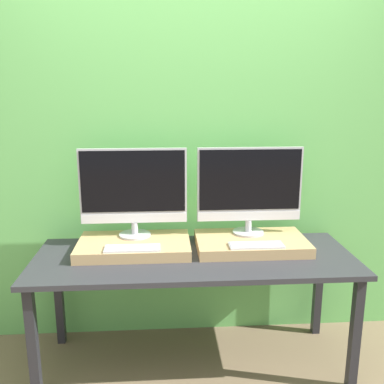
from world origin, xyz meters
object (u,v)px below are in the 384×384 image
at_px(keyboard_right, 256,245).
at_px(keyboard_left, 132,248).
at_px(monitor_left, 133,189).
at_px(monitor_right, 250,187).

bearing_deg(keyboard_right, keyboard_left, 180.00).
xyz_separation_m(monitor_left, monitor_right, (0.71, 0.00, 0.00)).
bearing_deg(monitor_right, keyboard_right, -90.00).
height_order(keyboard_left, monitor_right, monitor_right).
xyz_separation_m(monitor_left, keyboard_right, (0.71, -0.24, -0.29)).
xyz_separation_m(keyboard_left, keyboard_right, (0.71, 0.00, 0.00)).
bearing_deg(keyboard_left, monitor_left, 90.00).
bearing_deg(keyboard_right, monitor_left, 161.57).
xyz_separation_m(keyboard_left, monitor_right, (0.71, 0.24, 0.29)).
relative_size(monitor_right, keyboard_right, 2.06).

